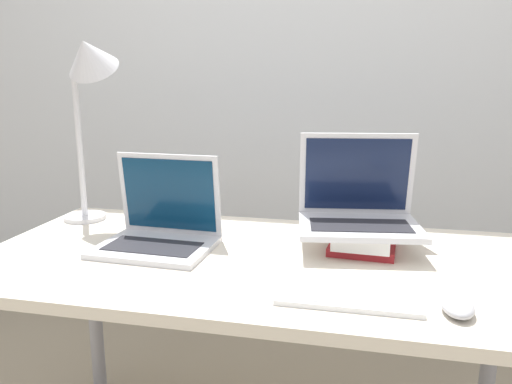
{
  "coord_description": "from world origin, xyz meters",
  "views": [
    {
      "loc": [
        0.28,
        -0.88,
        1.21
      ],
      "look_at": [
        -0.0,
        0.38,
        0.92
      ],
      "focal_mm": 35.0,
      "sensor_mm": 36.0,
      "label": 1
    }
  ],
  "objects_px": {
    "laptop_on_books": "(358,209)",
    "mouse": "(458,306)",
    "laptop_left": "(160,229)",
    "book_stack": "(363,239)",
    "wireless_keyboard": "(348,298)",
    "desk_lamp": "(88,78)"
  },
  "relations": [
    {
      "from": "laptop_left",
      "to": "laptop_on_books",
      "type": "bearing_deg",
      "value": 12.59
    },
    {
      "from": "laptop_left",
      "to": "book_stack",
      "type": "distance_m",
      "value": 0.58
    },
    {
      "from": "laptop_left",
      "to": "book_stack",
      "type": "relative_size",
      "value": 1.4
    },
    {
      "from": "book_stack",
      "to": "wireless_keyboard",
      "type": "relative_size",
      "value": 0.75
    },
    {
      "from": "laptop_left",
      "to": "desk_lamp",
      "type": "distance_m",
      "value": 0.55
    },
    {
      "from": "laptop_on_books",
      "to": "laptop_left",
      "type": "bearing_deg",
      "value": -167.41
    },
    {
      "from": "laptop_on_books",
      "to": "desk_lamp",
      "type": "relative_size",
      "value": 0.58
    },
    {
      "from": "laptop_on_books",
      "to": "wireless_keyboard",
      "type": "bearing_deg",
      "value": -91.39
    },
    {
      "from": "wireless_keyboard",
      "to": "laptop_left",
      "type": "bearing_deg",
      "value": 155.24
    },
    {
      "from": "book_stack",
      "to": "desk_lamp",
      "type": "relative_size",
      "value": 0.37
    },
    {
      "from": "wireless_keyboard",
      "to": "desk_lamp",
      "type": "height_order",
      "value": "desk_lamp"
    },
    {
      "from": "book_stack",
      "to": "wireless_keyboard",
      "type": "xyz_separation_m",
      "value": [
        -0.03,
        -0.35,
        -0.02
      ]
    },
    {
      "from": "book_stack",
      "to": "mouse",
      "type": "xyz_separation_m",
      "value": [
        0.2,
        -0.37,
        -0.01
      ]
    },
    {
      "from": "laptop_left",
      "to": "mouse",
      "type": "distance_m",
      "value": 0.81
    },
    {
      "from": "mouse",
      "to": "book_stack",
      "type": "bearing_deg",
      "value": 117.92
    },
    {
      "from": "laptop_on_books",
      "to": "mouse",
      "type": "distance_m",
      "value": 0.45
    },
    {
      "from": "mouse",
      "to": "desk_lamp",
      "type": "distance_m",
      "value": 1.24
    },
    {
      "from": "book_stack",
      "to": "desk_lamp",
      "type": "xyz_separation_m",
      "value": [
        -0.87,
        0.07,
        0.44
      ]
    },
    {
      "from": "book_stack",
      "to": "wireless_keyboard",
      "type": "height_order",
      "value": "book_stack"
    },
    {
      "from": "laptop_left",
      "to": "mouse",
      "type": "bearing_deg",
      "value": -19.11
    },
    {
      "from": "laptop_left",
      "to": "mouse",
      "type": "relative_size",
      "value": 3.04
    },
    {
      "from": "laptop_left",
      "to": "mouse",
      "type": "xyz_separation_m",
      "value": [
        0.77,
        -0.27,
        -0.04
      ]
    }
  ]
}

